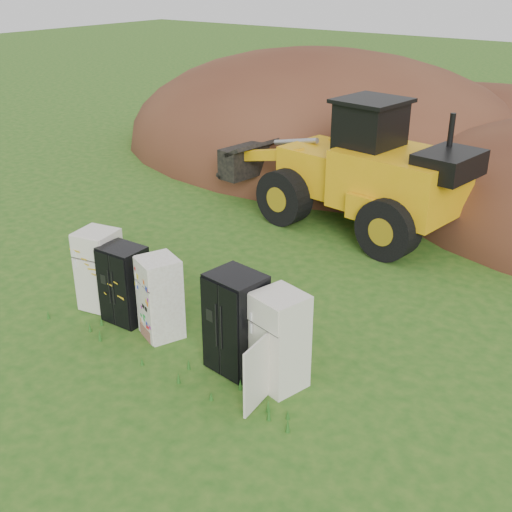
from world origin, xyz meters
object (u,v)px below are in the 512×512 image
Objects in this scene: fridge_sticker at (161,297)px; fridge_black_right at (236,322)px; fridge_leftmost at (100,270)px; fridge_open_door at (280,340)px; fridge_black_side at (125,284)px; wheel_loader at (340,160)px.

fridge_sticker is 1.96m from fridge_black_right.
fridge_open_door is at bearing -12.24° from fridge_leftmost.
fridge_black_right is at bearing -163.93° from fridge_open_door.
wheel_loader is (0.65, 7.73, 1.02)m from fridge_black_side.
fridge_black_right is at bearing 21.78° from fridge_sticker.
fridge_black_side is at bearing -165.89° from fridge_open_door.
fridge_black_side is 7.82m from wheel_loader.
fridge_black_right is at bearing -2.53° from fridge_black_side.
fridge_leftmost is at bearing 172.27° from fridge_black_side.
wheel_loader is at bearing 82.52° from fridge_black_side.
fridge_leftmost is 0.23× the size of wheel_loader.
fridge_black_side is at bearing -173.13° from fridge_black_right.
wheel_loader is (-0.40, 7.72, 1.01)m from fridge_sticker.
wheel_loader is (1.52, 7.65, 0.97)m from fridge_leftmost.
fridge_open_door is 0.24× the size of wheel_loader.
fridge_open_door is at bearing 9.45° from fridge_black_right.
fridge_leftmost is at bearing -160.24° from fridge_sticker.
fridge_black_side is 3.01m from fridge_black_right.
fridge_sticker is at bearing -80.27° from wheel_loader.
fridge_black_right is at bearing -12.98° from fridge_leftmost.
fridge_open_door is (0.95, 0.05, -0.05)m from fridge_black_right.
fridge_sticker is at bearing -2.20° from fridge_black_side.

